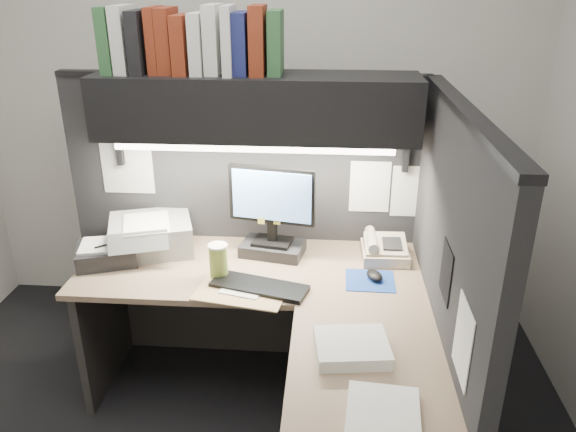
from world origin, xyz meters
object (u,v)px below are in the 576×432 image
object	(u,v)px
monitor	(272,221)
printer	(151,235)
overhead_shelf	(256,106)
coffee_cup	(218,262)
notebook_stack	(107,253)
telephone	(385,250)
keyboard	(259,286)
desk	(309,392)

from	to	relation	value
monitor	printer	size ratio (longest dim) A/B	1.16
overhead_shelf	coffee_cup	xyz separation A→B (m)	(-0.16, -0.31, -0.69)
notebook_stack	overhead_shelf	bearing A→B (deg)	13.72
monitor	coffee_cup	bearing A→B (deg)	-120.69
telephone	printer	size ratio (longest dim) A/B	0.58
coffee_cup	printer	bearing A→B (deg)	146.34
overhead_shelf	monitor	bearing A→B (deg)	-29.50
monitor	overhead_shelf	bearing A→B (deg)	161.31
telephone	keyboard	bearing A→B (deg)	-151.64
desk	overhead_shelf	bearing A→B (deg)	111.79
desk	overhead_shelf	distance (m)	1.33
notebook_stack	keyboard	bearing A→B (deg)	-14.81
desk	coffee_cup	world-z (taller)	coffee_cup
overhead_shelf	coffee_cup	bearing A→B (deg)	-117.27
monitor	telephone	world-z (taller)	monitor
desk	monitor	distance (m)	0.88
notebook_stack	telephone	bearing A→B (deg)	5.65
monitor	telephone	xyz separation A→B (m)	(0.58, -0.00, -0.14)
desk	monitor	bearing A→B (deg)	107.62
monitor	keyboard	bearing A→B (deg)	-83.40
desk	coffee_cup	bearing A→B (deg)	135.74
overhead_shelf	desk	bearing A→B (deg)	-68.21
monitor	printer	bearing A→B (deg)	-170.27
telephone	coffee_cup	bearing A→B (deg)	-164.00
desk	keyboard	bearing A→B (deg)	125.30
desk	notebook_stack	size ratio (longest dim) A/B	5.81
overhead_shelf	keyboard	distance (m)	0.86
overhead_shelf	keyboard	size ratio (longest dim) A/B	3.42
keyboard	telephone	size ratio (longest dim) A/B	1.88
telephone	notebook_stack	size ratio (longest dim) A/B	0.83
notebook_stack	desk	bearing A→B (deg)	-28.28
overhead_shelf	printer	distance (m)	0.89
coffee_cup	keyboard	bearing A→B (deg)	-23.83
desk	overhead_shelf	xyz separation A→B (m)	(-0.30, 0.75, 1.06)
monitor	keyboard	world-z (taller)	monitor
telephone	notebook_stack	bearing A→B (deg)	-176.14
monitor	notebook_stack	distance (m)	0.86
desk	notebook_stack	bearing A→B (deg)	151.72
printer	monitor	bearing A→B (deg)	-19.23
monitor	desk	bearing A→B (deg)	-61.57
keyboard	printer	xyz separation A→B (m)	(-0.62, 0.37, 0.07)
keyboard	coffee_cup	distance (m)	0.24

